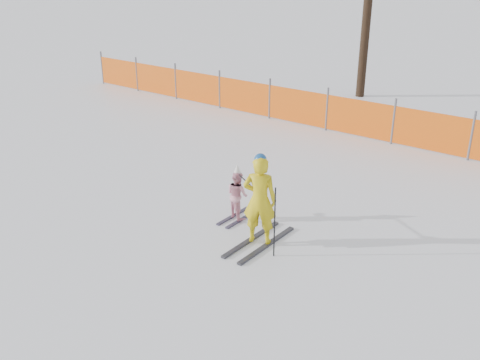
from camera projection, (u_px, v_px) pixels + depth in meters
name	position (u px, v px, depth m)	size (l,w,h in m)	color
ground	(223.00, 240.00, 9.53)	(120.00, 120.00, 0.00)	white
adult	(260.00, 200.00, 9.11)	(0.69, 1.60, 1.68)	black
child	(237.00, 194.00, 10.13)	(0.54, 0.94, 1.12)	black
ski_poles	(264.00, 207.00, 9.07)	(1.26, 0.68, 1.26)	black
safety_fence	(254.00, 98.00, 16.77)	(14.90, 0.06, 1.25)	#595960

